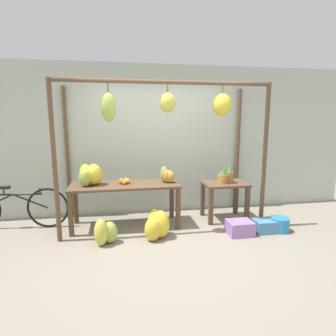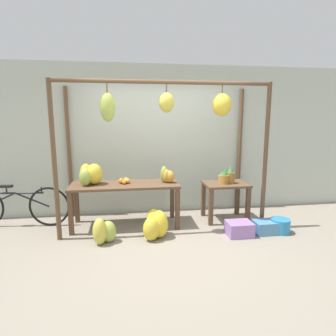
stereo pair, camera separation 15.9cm
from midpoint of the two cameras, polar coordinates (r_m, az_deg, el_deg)
ground_plane at (r=4.29m, az=-0.51°, el=-15.01°), size 20.00×20.00×0.00m
shop_wall_back at (r=5.41m, az=-3.27°, el=5.63°), size 8.00×0.08×2.80m
stall_awning at (r=4.47m, az=-0.90°, el=8.80°), size 3.33×1.23×2.37m
display_table_main at (r=4.78m, az=-9.66°, el=-4.43°), size 1.80×0.66×0.73m
display_table_side at (r=5.17m, az=10.53°, el=-4.65°), size 0.77×0.58×0.68m
banana_pile_on_table at (r=4.77m, az=-16.51°, el=-1.42°), size 0.42×0.39×0.35m
orange_pile at (r=4.78m, az=-9.65°, el=-2.66°), size 0.20×0.20×0.09m
pineapple_cluster at (r=5.10m, az=10.73°, el=-1.65°), size 0.28×0.24×0.33m
banana_pile_ground_left at (r=4.32m, az=-13.81°, el=-12.59°), size 0.39×0.35×0.40m
banana_pile_ground_right at (r=4.39m, az=-3.40°, el=-11.49°), size 0.49×0.46×0.44m
fruit_crate_white at (r=4.66m, az=13.40°, el=-11.73°), size 0.39×0.32×0.22m
blue_bucket at (r=4.98m, az=20.87°, el=-10.65°), size 0.30×0.30×0.23m
parked_bicycle at (r=5.38m, az=-29.58°, el=-7.04°), size 1.77×0.21×0.73m
papaya_pile at (r=4.78m, az=-1.16°, el=-1.55°), size 0.28×0.27×0.28m
fruit_crate_purple at (r=4.88m, az=18.14°, el=-11.09°), size 0.35×0.29×0.20m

